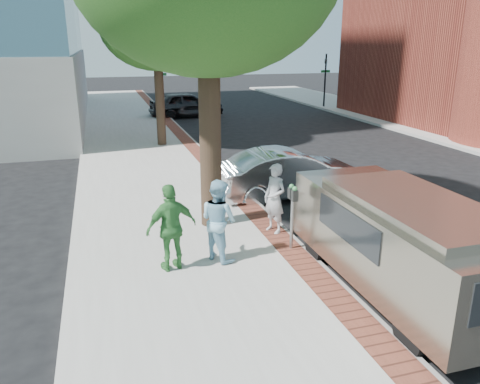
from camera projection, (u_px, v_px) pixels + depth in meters
name	position (u px, v px, depth m)	size (l,w,h in m)	color
ground	(258.00, 257.00, 10.35)	(120.00, 120.00, 0.00)	black
sidewalk	(150.00, 169.00, 17.22)	(5.00, 60.00, 0.15)	#9E9991
brick_strip	(208.00, 163.00, 17.79)	(0.60, 60.00, 0.01)	brown
curb	(217.00, 164.00, 17.91)	(0.10, 60.00, 0.15)	gray
signal_near	(161.00, 80.00, 29.98)	(0.70, 0.15, 3.80)	black
signal_far	(325.00, 76.00, 33.16)	(0.70, 0.15, 3.80)	black
tree_far	(156.00, 23.00, 19.55)	(4.80, 4.80, 7.14)	black
parking_meter	(293.00, 204.00, 10.10)	(0.12, 0.32, 1.47)	gray
person_gray	(275.00, 199.00, 11.10)	(0.61, 0.40, 1.68)	#B3B3B8
person_officer	(219.00, 220.00, 9.70)	(0.84, 0.66, 1.74)	#8EC2DC
person_green	(172.00, 228.00, 9.23)	(1.05, 0.44, 1.78)	#397F3A
sedan_silver	(289.00, 174.00, 14.16)	(1.57, 4.51, 1.48)	#B8BCC0
bg_car	(186.00, 104.00, 29.63)	(1.87, 4.65, 1.58)	black
van	(396.00, 236.00, 8.74)	(2.07, 5.31, 1.95)	gray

